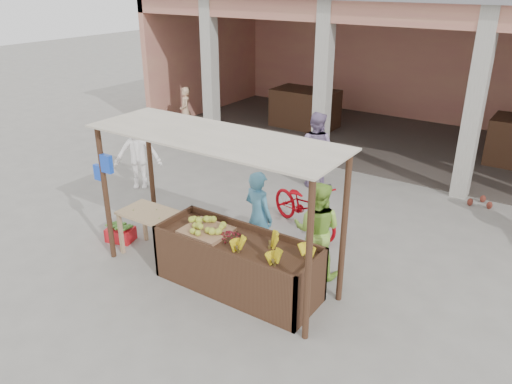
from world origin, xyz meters
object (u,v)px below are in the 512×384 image
Objects in this scene: fruit_stall at (237,265)px; vendor_blue at (258,214)px; side_table at (150,219)px; red_crate at (121,234)px; vendor_green at (317,227)px; motorcycle at (305,205)px.

vendor_blue is (-0.22, 0.91, 0.46)m from fruit_stall.
side_table is 0.59× the size of vendor_blue.
vendor_green is (3.49, 1.02, 0.72)m from red_crate.
side_table reaches higher than fruit_stall.
vendor_blue is (2.46, 0.89, 0.74)m from red_crate.
vendor_green reaches higher than motorcycle.
vendor_green is 0.89× the size of motorcycle.
motorcycle reaches higher than side_table.
motorcycle is at bearing 51.70° from side_table.
motorcycle reaches higher than fruit_stall.
vendor_green reaches higher than fruit_stall.
vendor_green is (2.67, 1.04, 0.18)m from side_table.
vendor_green is at bearing -159.59° from vendor_blue.
side_table is 1.88m from vendor_blue.
red_crate is 0.28× the size of vendor_blue.
vendor_blue reaches higher than motorcycle.
red_crate is at bearing 32.54° from vendor_blue.
side_table is at bearing -16.88° from red_crate.
fruit_stall is at bearing -1.34° from side_table.
vendor_blue is 1.03m from vendor_green.
vendor_green is at bearing 52.21° from fruit_stall.
motorcycle is (2.58, 2.30, 0.37)m from red_crate.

